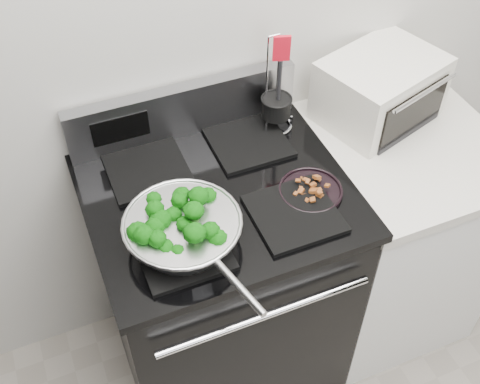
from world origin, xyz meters
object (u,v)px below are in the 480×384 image
skillet (183,229)px  utensil_holder (276,111)px  gas_range (221,281)px  toaster_oven (380,89)px  bacon_plate (311,188)px

skillet → utensil_holder: (0.44, 0.35, 0.01)m
gas_range → skillet: 0.56m
skillet → toaster_oven: 0.86m
utensil_holder → gas_range: bearing=-125.6°
skillet → bacon_plate: (0.41, 0.03, -0.03)m
skillet → bacon_plate: skillet is taller
bacon_plate → toaster_oven: toaster_oven is taller
bacon_plate → toaster_oven: size_ratio=0.42×
skillet → toaster_oven: bearing=6.7°
gas_range → toaster_oven: (0.65, 0.16, 0.54)m
gas_range → bacon_plate: size_ratio=5.85×
skillet → gas_range: bearing=28.7°
bacon_plate → gas_range: bearing=156.8°
gas_range → utensil_holder: utensil_holder is taller
bacon_plate → utensil_holder: 0.32m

